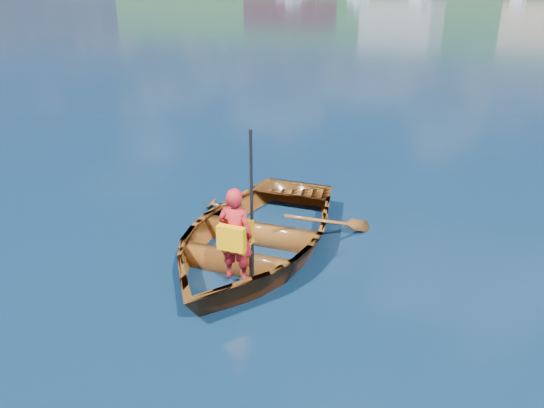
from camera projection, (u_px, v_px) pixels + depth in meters
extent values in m
plane|color=#152042|center=(202.00, 229.00, 8.00)|extent=(600.00, 600.00, 0.00)
imported|color=#7C3A0D|center=(253.00, 235.00, 7.25)|extent=(3.44, 4.35, 0.81)
imported|color=red|center=(236.00, 235.00, 6.26)|extent=(0.47, 0.35, 1.18)
cube|color=#FAA507|center=(231.00, 238.00, 6.15)|extent=(0.35, 0.16, 0.30)
cube|color=#FAA507|center=(240.00, 230.00, 6.36)|extent=(0.35, 0.14, 0.30)
cube|color=#FAA507|center=(236.00, 248.00, 6.32)|extent=(0.33, 0.27, 0.05)
cylinder|color=black|center=(252.00, 206.00, 6.21)|extent=(0.04, 0.04, 1.84)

